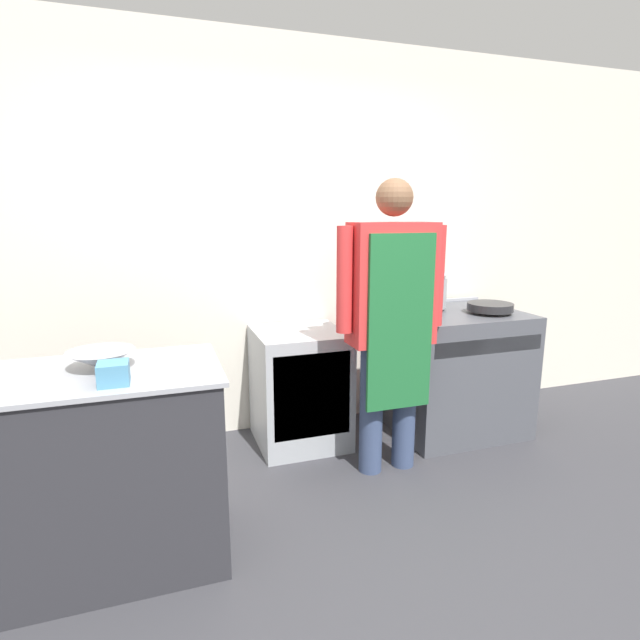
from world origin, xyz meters
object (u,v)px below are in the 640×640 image
(stove, at_px, (453,370))
(stock_pot, at_px, (423,289))
(fridge_unit, at_px, (300,387))
(saute_pan, at_px, (490,307))
(person_cook, at_px, (392,310))
(plastic_tub, at_px, (113,373))
(mixing_bowl, at_px, (101,360))

(stove, relative_size, stock_pot, 2.68)
(fridge_unit, bearing_deg, stock_pot, 1.04)
(saute_pan, bearing_deg, person_cook, -162.99)
(stove, relative_size, plastic_tub, 7.67)
(stove, bearing_deg, saute_pan, -37.49)
(fridge_unit, distance_m, stock_pot, 1.12)
(stove, relative_size, mixing_bowl, 3.15)
(mixing_bowl, bearing_deg, saute_pan, 13.74)
(mixing_bowl, bearing_deg, fridge_unit, 36.95)
(fridge_unit, relative_size, plastic_tub, 6.77)
(mixing_bowl, bearing_deg, stove, 17.92)
(stock_pot, bearing_deg, mixing_bowl, -157.16)
(fridge_unit, height_order, mixing_bowl, mixing_bowl)
(stove, distance_m, person_cook, 1.00)
(fridge_unit, height_order, stock_pot, stock_pot)
(stove, height_order, mixing_bowl, mixing_bowl)
(mixing_bowl, xyz_separation_m, plastic_tub, (0.06, -0.23, 0.00))
(stove, bearing_deg, plastic_tub, -156.38)
(saute_pan, bearing_deg, stove, 142.51)
(plastic_tub, bearing_deg, fridge_unit, 45.34)
(person_cook, distance_m, mixing_bowl, 1.57)
(stock_pot, bearing_deg, fridge_unit, -178.96)
(person_cook, height_order, stock_pot, person_cook)
(plastic_tub, bearing_deg, stove, 23.62)
(mixing_bowl, bearing_deg, person_cook, 11.79)
(fridge_unit, bearing_deg, mixing_bowl, -143.05)
(person_cook, xyz_separation_m, mixing_bowl, (-1.53, -0.32, -0.06))
(person_cook, distance_m, saute_pan, 0.94)
(fridge_unit, height_order, plastic_tub, plastic_tub)
(fridge_unit, relative_size, person_cook, 0.45)
(stock_pot, bearing_deg, person_cook, -133.65)
(stove, xyz_separation_m, plastic_tub, (-2.19, -0.96, 0.50))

